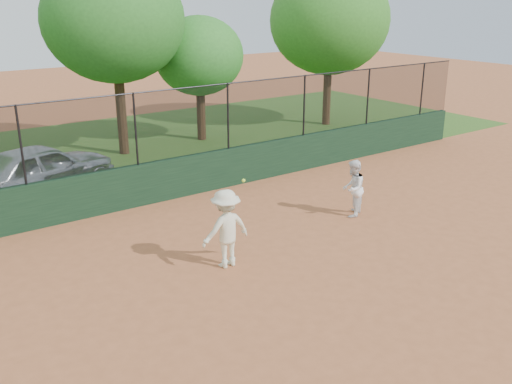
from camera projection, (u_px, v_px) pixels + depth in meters
ground at (287, 282)px, 11.88m from camera, size 80.00×80.00×0.00m
back_wall at (156, 182)px, 16.28m from camera, size 26.00×0.20×1.20m
grass_strip at (84, 156)px, 21.07m from camera, size 36.00×12.00×0.01m
parked_car at (40, 169)px, 16.88m from camera, size 4.88×3.20×1.55m
player_second at (353, 188)px, 15.20m from camera, size 0.95×0.90×1.55m
player_main at (226, 229)px, 12.31m from camera, size 1.14×0.66×2.03m
fence_assembly at (151, 126)px, 15.73m from camera, size 26.00×0.06×2.00m
tree_2 at (114, 20)px, 19.91m from camera, size 5.05×4.59×7.00m
tree_3 at (199, 56)px, 22.48m from camera, size 3.60×3.28×4.93m
tree_4 at (330, 20)px, 24.83m from camera, size 5.45×4.96×6.97m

